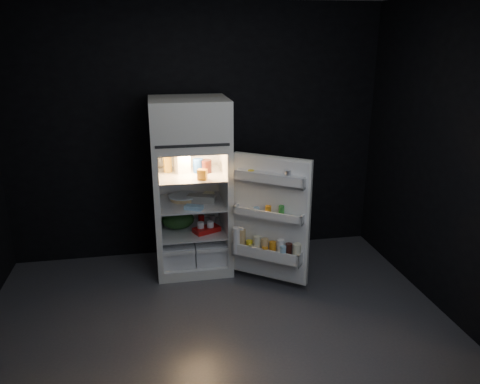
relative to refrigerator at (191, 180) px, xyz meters
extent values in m
cube|color=#4B4B50|center=(0.10, -1.32, -0.96)|extent=(4.00, 3.40, 0.00)
cube|color=black|center=(0.10, 0.38, 0.39)|extent=(4.00, 0.00, 2.70)
cube|color=black|center=(0.10, -3.02, 0.39)|extent=(4.00, 0.00, 2.70)
cube|color=black|center=(2.10, -1.32, 0.39)|extent=(0.00, 3.40, 2.70)
cube|color=white|center=(0.00, -0.02, -0.91)|extent=(0.76, 0.70, 0.10)
cube|color=white|center=(-0.35, -0.02, -0.26)|extent=(0.05, 0.70, 1.20)
cube|color=white|center=(0.35, -0.02, -0.26)|extent=(0.05, 0.70, 1.20)
cube|color=white|center=(0.00, 0.30, -0.26)|extent=(0.66, 0.05, 1.20)
cube|color=white|center=(0.00, -0.02, 0.37)|extent=(0.76, 0.70, 0.06)
cube|color=white|center=(0.00, -0.02, 0.61)|extent=(0.76, 0.70, 0.42)
cube|color=black|center=(0.00, -0.38, 0.43)|extent=(0.68, 0.01, 0.02)
cube|color=white|center=(-0.33, -0.05, -0.26)|extent=(0.01, 0.65, 1.20)
cube|color=white|center=(0.33, -0.05, -0.26)|extent=(0.01, 0.65, 1.20)
cube|color=white|center=(0.00, -0.05, 0.34)|extent=(0.66, 0.65, 0.01)
cube|color=white|center=(0.00, -0.05, -0.85)|extent=(0.66, 0.65, 0.01)
cube|color=white|center=(0.00, -0.05, 0.06)|extent=(0.65, 0.63, 0.01)
cube|color=white|center=(0.00, -0.05, -0.24)|extent=(0.65, 0.63, 0.01)
cube|color=white|center=(0.00, -0.05, -0.54)|extent=(0.65, 0.63, 0.01)
cube|color=white|center=(-0.17, -0.03, -0.74)|extent=(0.32, 0.59, 0.22)
cube|color=white|center=(0.17, -0.03, -0.74)|extent=(0.32, 0.59, 0.22)
cube|color=white|center=(-0.17, -0.35, -0.65)|extent=(0.32, 0.02, 0.03)
cube|color=white|center=(0.17, -0.35, -0.65)|extent=(0.32, 0.02, 0.03)
cube|color=#FFE5B2|center=(0.00, -0.10, 0.32)|extent=(0.14, 0.14, 0.02)
cube|color=white|center=(0.70, -0.58, -0.26)|extent=(0.64, 0.49, 1.22)
cube|color=white|center=(0.68, -0.60, -0.26)|extent=(0.58, 0.43, 1.18)
cube|color=white|center=(0.66, -0.63, 0.11)|extent=(0.60, 0.48, 0.02)
cube|color=white|center=(0.64, -0.66, 0.15)|extent=(0.56, 0.42, 0.10)
cube|color=white|center=(0.93, -0.83, 0.15)|extent=(0.07, 0.08, 0.10)
cube|color=white|center=(0.39, -0.44, 0.15)|extent=(0.07, 0.08, 0.10)
cube|color=white|center=(0.66, -0.64, -0.22)|extent=(0.61, 0.48, 0.02)
cube|color=white|center=(0.63, -0.67, -0.19)|extent=(0.56, 0.42, 0.09)
cube|color=white|center=(0.92, -0.83, -0.19)|extent=(0.08, 0.09, 0.09)
cube|color=white|center=(0.39, -0.44, -0.19)|extent=(0.08, 0.09, 0.09)
cube|color=white|center=(0.64, -0.65, -0.63)|extent=(0.63, 0.52, 0.02)
cube|color=white|center=(0.61, -0.70, -0.57)|extent=(0.56, 0.42, 0.13)
cube|color=white|center=(0.91, -0.85, -0.57)|extent=(0.10, 0.12, 0.13)
cube|color=white|center=(0.38, -0.46, -0.57)|extent=(0.10, 0.12, 0.13)
cube|color=white|center=(0.66, -0.63, 0.21)|extent=(0.59, 0.46, 0.02)
cylinder|color=silver|center=(0.80, -0.74, 0.19)|extent=(0.08, 0.08, 0.13)
cylinder|color=silver|center=(0.69, -0.66, 0.17)|extent=(0.08, 0.08, 0.09)
cylinder|color=yellow|center=(0.51, -0.53, 0.17)|extent=(0.08, 0.08, 0.09)
cylinder|color=#338C33|center=(0.76, -0.71, -0.14)|extent=(0.07, 0.07, 0.13)
cylinder|color=orange|center=(0.66, -0.64, -0.16)|extent=(0.08, 0.08, 0.11)
cylinder|color=#8CBAD9|center=(0.56, -0.56, -0.17)|extent=(0.08, 0.08, 0.08)
cylinder|color=beige|center=(0.89, -0.83, -0.52)|extent=(0.11, 0.11, 0.20)
cylinder|color=black|center=(0.82, -0.78, -0.52)|extent=(0.08, 0.08, 0.19)
cylinder|color=white|center=(0.76, -0.74, -0.51)|extent=(0.10, 0.10, 0.21)
cylinder|color=orange|center=(0.69, -0.69, -0.53)|extent=(0.09, 0.09, 0.17)
cylinder|color=tan|center=(0.63, -0.64, -0.52)|extent=(0.10, 0.10, 0.19)
cylinder|color=beige|center=(0.56, -0.59, -0.52)|extent=(0.10, 0.10, 0.20)
cylinder|color=yellow|center=(0.50, -0.55, -0.55)|extent=(0.09, 0.09, 0.14)
cylinder|color=tan|center=(0.44, -0.50, -0.50)|extent=(0.10, 0.10, 0.24)
cylinder|color=#8CBAD9|center=(0.77, -0.79, -0.53)|extent=(0.08, 0.08, 0.17)
cylinder|color=orange|center=(0.62, -0.68, -0.55)|extent=(0.08, 0.08, 0.12)
cylinder|color=silver|center=(0.51, -0.60, -0.56)|extent=(0.08, 0.08, 0.11)
cylinder|color=white|center=(0.38, -0.51, -0.48)|extent=(0.10, 0.10, 0.27)
cylinder|color=white|center=(0.44, -0.50, -0.37)|extent=(0.05, 0.05, 0.02)
cube|color=white|center=(-0.08, 0.04, 0.19)|extent=(0.16, 0.16, 0.24)
cylinder|color=#1B4092|center=(0.08, 0.02, 0.14)|extent=(0.11, 0.11, 0.14)
cylinder|color=black|center=(0.16, -0.01, 0.14)|extent=(0.12, 0.12, 0.13)
cylinder|color=#C38E1F|center=(-0.22, 0.08, 0.18)|extent=(0.10, 0.10, 0.22)
cube|color=orange|center=(0.09, -0.25, 0.12)|extent=(0.11, 0.10, 0.10)
cube|color=gray|center=(0.10, -0.05, -0.19)|extent=(0.31, 0.20, 0.07)
cylinder|color=tan|center=(-0.08, 0.05, -0.21)|extent=(0.28, 0.28, 0.04)
cube|color=#8CBAD9|center=(0.00, -0.25, -0.21)|extent=(0.20, 0.16, 0.04)
cube|color=beige|center=(0.19, 0.09, -0.20)|extent=(0.13, 0.12, 0.05)
ellipsoid|color=#193815|center=(-0.15, 0.02, -0.43)|extent=(0.40, 0.36, 0.20)
cube|color=#AC100E|center=(0.13, -0.13, -0.50)|extent=(0.30, 0.24, 0.05)
cylinder|color=#AC100E|center=(0.11, 0.12, -0.48)|extent=(0.08, 0.08, 0.09)
cylinder|color=silver|center=(0.23, 0.08, -0.48)|extent=(0.08, 0.08, 0.09)
camera|label=1|loc=(-0.35, -4.57, 1.37)|focal=35.00mm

